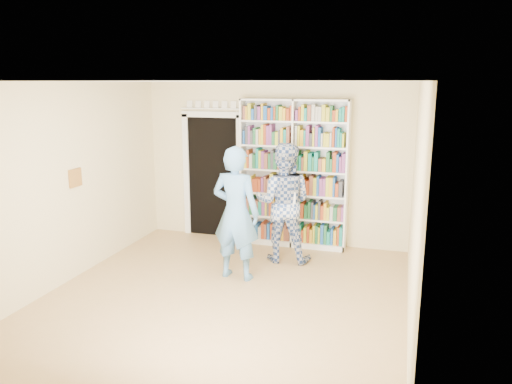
# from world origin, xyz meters

# --- Properties ---
(floor) EXTENTS (5.00, 5.00, 0.00)m
(floor) POSITION_xyz_m (0.00, 0.00, 0.00)
(floor) COLOR #AB8553
(floor) RESTS_ON ground
(ceiling) EXTENTS (5.00, 5.00, 0.00)m
(ceiling) POSITION_xyz_m (0.00, 0.00, 2.70)
(ceiling) COLOR white
(ceiling) RESTS_ON wall_back
(wall_back) EXTENTS (4.50, 0.00, 4.50)m
(wall_back) POSITION_xyz_m (0.00, 2.50, 1.35)
(wall_back) COLOR beige
(wall_back) RESTS_ON floor
(wall_left) EXTENTS (0.00, 5.00, 5.00)m
(wall_left) POSITION_xyz_m (-2.25, 0.00, 1.35)
(wall_left) COLOR beige
(wall_left) RESTS_ON floor
(wall_right) EXTENTS (0.00, 5.00, 5.00)m
(wall_right) POSITION_xyz_m (2.25, 0.00, 1.35)
(wall_right) COLOR beige
(wall_right) RESTS_ON floor
(bookshelf) EXTENTS (1.77, 0.33, 2.43)m
(bookshelf) POSITION_xyz_m (0.38, 2.34, 1.23)
(bookshelf) COLOR white
(bookshelf) RESTS_ON floor
(doorway) EXTENTS (1.10, 0.08, 2.43)m
(doorway) POSITION_xyz_m (-1.10, 2.48, 1.18)
(doorway) COLOR black
(doorway) RESTS_ON floor
(wall_art) EXTENTS (0.03, 0.25, 0.25)m
(wall_art) POSITION_xyz_m (-2.23, 0.20, 1.40)
(wall_art) COLOR brown
(wall_art) RESTS_ON wall_left
(man_blue) EXTENTS (0.72, 0.52, 1.86)m
(man_blue) POSITION_xyz_m (-0.07, 0.71, 0.93)
(man_blue) COLOR #5386B8
(man_blue) RESTS_ON floor
(man_plaid) EXTENTS (0.93, 0.75, 1.82)m
(man_plaid) POSITION_xyz_m (0.39, 1.58, 0.91)
(man_plaid) COLOR navy
(man_plaid) RESTS_ON floor
(paper_sheet) EXTENTS (0.20, 0.05, 0.29)m
(paper_sheet) POSITION_xyz_m (0.52, 1.41, 0.98)
(paper_sheet) COLOR white
(paper_sheet) RESTS_ON man_plaid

